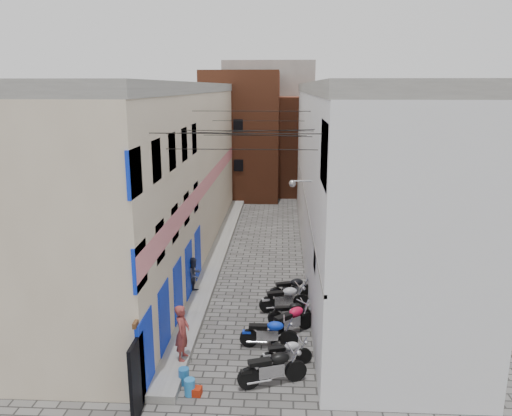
% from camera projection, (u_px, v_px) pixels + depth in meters
% --- Properties ---
extents(ground, '(90.00, 90.00, 0.00)m').
position_uv_depth(ground, '(231.00, 407.00, 14.09)').
color(ground, '#4F4D4A').
rests_on(ground, ground).
extents(plinth, '(0.90, 26.00, 0.25)m').
position_uv_depth(plinth, '(218.00, 253.00, 26.78)').
color(plinth, gray).
rests_on(plinth, ground).
extents(building_left, '(5.10, 27.00, 9.00)m').
position_uv_depth(building_left, '(160.00, 172.00, 25.85)').
color(building_left, '#C1AE92').
rests_on(building_left, ground).
extents(building_right, '(5.94, 26.00, 9.00)m').
position_uv_depth(building_right, '(354.00, 173.00, 25.36)').
color(building_right, silver).
rests_on(building_right, ground).
extents(building_far_brick_left, '(6.00, 6.00, 10.00)m').
position_uv_depth(building_far_brick_left, '(242.00, 135.00, 40.17)').
color(building_far_brick_left, brown).
rests_on(building_far_brick_left, ground).
extents(building_far_brick_right, '(5.00, 6.00, 8.00)m').
position_uv_depth(building_far_brick_right, '(303.00, 145.00, 42.08)').
color(building_far_brick_right, brown).
rests_on(building_far_brick_right, ground).
extents(building_far_concrete, '(8.00, 5.00, 11.00)m').
position_uv_depth(building_far_concrete, '(269.00, 124.00, 45.77)').
color(building_far_concrete, gray).
rests_on(building_far_concrete, ground).
extents(far_shopfront, '(2.00, 0.30, 2.40)m').
position_uv_depth(far_shopfront, '(265.00, 188.00, 38.25)').
color(far_shopfront, black).
rests_on(far_shopfront, ground).
extents(overhead_wires, '(5.80, 13.02, 1.32)m').
position_uv_depth(overhead_wires, '(249.00, 130.00, 19.82)').
color(overhead_wires, black).
rests_on(overhead_wires, ground).
extents(motorcycle_a, '(2.29, 1.37, 1.26)m').
position_uv_depth(motorcycle_a, '(273.00, 366.00, 14.99)').
color(motorcycle_a, black).
rests_on(motorcycle_a, ground).
extents(motorcycle_b, '(1.81, 0.99, 1.00)m').
position_uv_depth(motorcycle_b, '(286.00, 352.00, 16.05)').
color(motorcycle_b, '#ADAEB2').
rests_on(motorcycle_b, ground).
extents(motorcycle_c, '(2.04, 0.66, 1.18)m').
position_uv_depth(motorcycle_c, '(269.00, 331.00, 17.19)').
color(motorcycle_c, '#0C2FBF').
rests_on(motorcycle_c, ground).
extents(motorcycle_d, '(2.06, 1.91, 1.24)m').
position_uv_depth(motorcycle_d, '(291.00, 319.00, 18.04)').
color(motorcycle_d, red).
rests_on(motorcycle_d, ground).
extents(motorcycle_e, '(1.82, 0.86, 1.01)m').
position_uv_depth(motorcycle_e, '(290.00, 311.00, 18.92)').
color(motorcycle_e, black).
rests_on(motorcycle_e, ground).
extents(motorcycle_f, '(2.17, 1.19, 1.20)m').
position_uv_depth(motorcycle_f, '(285.00, 297.00, 19.99)').
color(motorcycle_f, '#ADAEB2').
rests_on(motorcycle_f, ground).
extents(motorcycle_g, '(2.09, 1.16, 1.15)m').
position_uv_depth(motorcycle_g, '(292.00, 287.00, 21.00)').
color(motorcycle_g, black).
rests_on(motorcycle_g, ground).
extents(person_a, '(0.50, 0.71, 1.84)m').
position_uv_depth(person_a, '(182.00, 332.00, 15.92)').
color(person_a, brown).
rests_on(person_a, plinth).
extents(person_b, '(0.88, 0.93, 1.53)m').
position_uv_depth(person_b, '(194.00, 275.00, 21.21)').
color(person_b, '#2C3042').
rests_on(person_b, plinth).
extents(water_jug_near, '(0.40, 0.40, 0.50)m').
position_uv_depth(water_jug_near, '(190.00, 387.00, 14.59)').
color(water_jug_near, '#2679C0').
rests_on(water_jug_near, ground).
extents(water_jug_far, '(0.38, 0.38, 0.51)m').
position_uv_depth(water_jug_far, '(184.00, 376.00, 15.13)').
color(water_jug_far, '#2268AA').
rests_on(water_jug_far, ground).
extents(red_crate, '(0.41, 0.33, 0.24)m').
position_uv_depth(red_crate, '(195.00, 391.00, 14.61)').
color(red_crate, '#9F210B').
rests_on(red_crate, ground).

